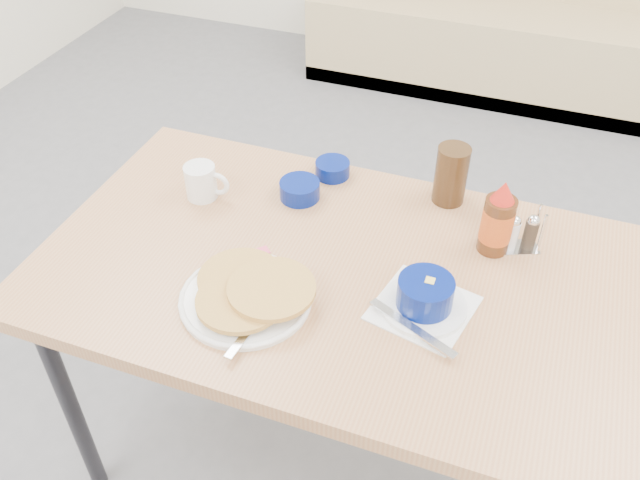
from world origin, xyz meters
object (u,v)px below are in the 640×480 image
(coffee_mug, at_px, (202,181))
(condiment_caddy, at_px, (521,235))
(creamer_bowl, at_px, (333,169))
(booth_bench, at_px, (494,20))
(grits_setting, at_px, (424,298))
(amber_tumbler, at_px, (451,175))
(pancake_plate, at_px, (248,294))
(dining_table, at_px, (343,289))
(butter_bowl, at_px, (300,190))
(syrup_bottle, at_px, (498,221))

(coffee_mug, xyz_separation_m, condiment_caddy, (0.79, 0.07, -0.01))
(coffee_mug, bearing_deg, creamer_bowl, 35.94)
(booth_bench, height_order, grits_setting, booth_bench)
(amber_tumbler, bearing_deg, condiment_caddy, -33.42)
(pancake_plate, height_order, condiment_caddy, condiment_caddy)
(booth_bench, relative_size, pancake_plate, 6.09)
(dining_table, relative_size, coffee_mug, 11.93)
(amber_tumbler, bearing_deg, coffee_mug, -161.10)
(booth_bench, height_order, creamer_bowl, booth_bench)
(pancake_plate, xyz_separation_m, butter_bowl, (-0.03, 0.38, 0.00))
(dining_table, relative_size, condiment_caddy, 12.46)
(syrup_bottle, bearing_deg, booth_bench, 97.40)
(grits_setting, distance_m, amber_tumbler, 0.40)
(booth_bench, relative_size, creamer_bowl, 20.65)
(dining_table, xyz_separation_m, condiment_caddy, (0.36, 0.21, 0.10))
(butter_bowl, relative_size, amber_tumbler, 0.67)
(condiment_caddy, bearing_deg, coffee_mug, 161.88)
(butter_bowl, relative_size, syrup_bottle, 0.54)
(creamer_bowl, relative_size, syrup_bottle, 0.48)
(pancake_plate, relative_size, condiment_caddy, 2.78)
(creamer_bowl, bearing_deg, dining_table, -66.78)
(dining_table, relative_size, amber_tumbler, 9.07)
(booth_bench, bearing_deg, grits_setting, -85.60)
(coffee_mug, bearing_deg, amber_tumbler, 18.90)
(pancake_plate, xyz_separation_m, grits_setting, (0.36, 0.10, 0.01))
(coffee_mug, height_order, syrup_bottle, syrup_bottle)
(dining_table, distance_m, coffee_mug, 0.46)
(pancake_plate, relative_size, butter_bowl, 3.02)
(dining_table, relative_size, pancake_plate, 4.49)
(grits_setting, height_order, syrup_bottle, syrup_bottle)
(amber_tumbler, bearing_deg, creamer_bowl, 180.00)
(butter_bowl, height_order, syrup_bottle, syrup_bottle)
(amber_tumbler, distance_m, syrup_bottle, 0.21)
(pancake_plate, relative_size, creamer_bowl, 3.39)
(booth_bench, relative_size, coffee_mug, 16.19)
(syrup_bottle, bearing_deg, grits_setting, -113.08)
(dining_table, height_order, coffee_mug, coffee_mug)
(coffee_mug, relative_size, syrup_bottle, 0.61)
(grits_setting, relative_size, condiment_caddy, 2.19)
(butter_bowl, bearing_deg, grits_setting, -35.36)
(pancake_plate, distance_m, amber_tumbler, 0.60)
(condiment_caddy, bearing_deg, syrup_bottle, 178.76)
(dining_table, height_order, amber_tumbler, amber_tumbler)
(creamer_bowl, relative_size, condiment_caddy, 0.82)
(condiment_caddy, bearing_deg, creamer_bowl, 142.29)
(dining_table, distance_m, condiment_caddy, 0.43)
(booth_bench, distance_m, condiment_caddy, 2.39)
(dining_table, distance_m, creamer_bowl, 0.38)
(creamer_bowl, distance_m, butter_bowl, 0.13)
(condiment_caddy, xyz_separation_m, syrup_bottle, (-0.06, -0.02, 0.04))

